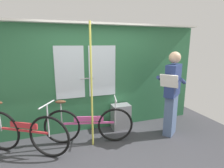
# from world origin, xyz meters

# --- Properties ---
(ground_plane) EXTENTS (5.92, 3.89, 0.04)m
(ground_plane) POSITION_xyz_m (0.00, 0.00, -0.02)
(ground_plane) COLOR #38383D
(train_door_wall) EXTENTS (4.92, 0.28, 2.34)m
(train_door_wall) POSITION_xyz_m (-0.01, 1.14, 1.22)
(train_door_wall) COLOR #2D6B42
(train_door_wall) RESTS_ON ground_plane
(bicycle_near_door) EXTENTS (1.69, 0.58, 0.91)m
(bicycle_near_door) POSITION_xyz_m (-0.29, 0.56, 0.37)
(bicycle_near_door) COLOR black
(bicycle_near_door) RESTS_ON ground_plane
(bicycle_leaning_behind) EXTENTS (1.49, 0.93, 0.97)m
(bicycle_leaning_behind) POSITION_xyz_m (-1.43, 0.55, 0.40)
(bicycle_leaning_behind) COLOR black
(bicycle_leaning_behind) RESTS_ON ground_plane
(passenger_reading_newspaper) EXTENTS (0.64, 0.60, 1.77)m
(passenger_reading_newspaper) POSITION_xyz_m (1.43, 0.33, 0.94)
(passenger_reading_newspaper) COLOR slate
(passenger_reading_newspaper) RESTS_ON ground_plane
(trash_bin_by_wall) EXTENTS (0.41, 0.28, 0.57)m
(trash_bin_by_wall) POSITION_xyz_m (0.53, 0.92, 0.28)
(trash_bin_by_wall) COLOR gray
(trash_bin_by_wall) RESTS_ON ground_plane
(handrail_pole) EXTENTS (0.04, 0.04, 2.30)m
(handrail_pole) POSITION_xyz_m (-0.24, 0.44, 1.15)
(handrail_pole) COLOR #C6C14C
(handrail_pole) RESTS_ON ground_plane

